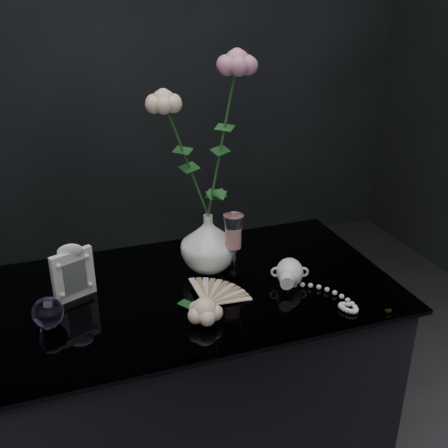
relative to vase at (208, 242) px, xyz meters
name	(u,v)px	position (x,y,z in m)	size (l,w,h in m)	color
table	(193,403)	(-0.08, -0.09, -0.46)	(1.05, 0.58, 0.76)	black
vase	(208,242)	(0.00, 0.00, 0.00)	(0.15, 0.15, 0.16)	white
wine_glass	(233,246)	(0.05, -0.05, 0.01)	(0.05, 0.05, 0.17)	white
picture_frame	(73,271)	(-0.36, -0.03, 0.00)	(0.11, 0.08, 0.15)	white
paperweight	(48,312)	(-0.43, -0.14, -0.04)	(0.07, 0.07, 0.07)	#A978C4
paper_fan	(205,304)	(-0.07, -0.19, -0.07)	(0.24, 0.19, 0.03)	beige
loose_rose	(205,310)	(-0.09, -0.24, -0.05)	(0.14, 0.18, 0.06)	beige
pearl_jar	(290,271)	(0.17, -0.15, -0.04)	(0.24, 0.25, 0.07)	white
roses	(206,136)	(0.00, -0.01, 0.29)	(0.26, 0.11, 0.47)	beige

